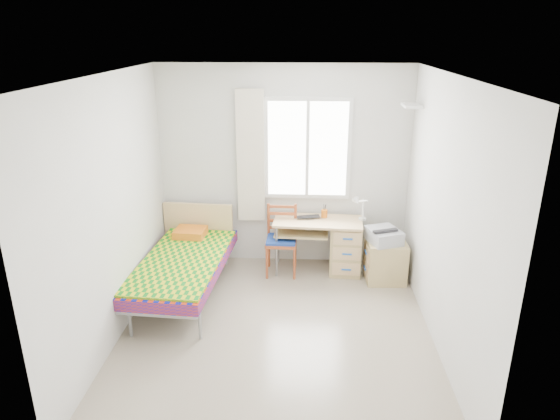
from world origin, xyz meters
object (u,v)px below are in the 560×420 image
object	(u,v)px
chair	(282,235)
cabinet	(385,261)
bed	(184,262)
printer	(384,235)
desk	(340,244)

from	to	relation	value
chair	cabinet	world-z (taller)	chair
bed	chair	world-z (taller)	chair
printer	chair	bearing A→B (deg)	151.07
desk	printer	bearing A→B (deg)	-22.10
bed	printer	world-z (taller)	bed
cabinet	printer	bearing A→B (deg)	-176.17
chair	printer	xyz separation A→B (m)	(1.25, -0.19, 0.11)
desk	printer	world-z (taller)	same
cabinet	printer	size ratio (longest dim) A/B	1.04
cabinet	chair	bearing A→B (deg)	169.30
cabinet	printer	world-z (taller)	printer
desk	printer	distance (m)	0.61
bed	desk	bearing A→B (deg)	24.21
bed	desk	world-z (taller)	bed
bed	desk	xyz separation A→B (m)	(1.86, 0.69, -0.02)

